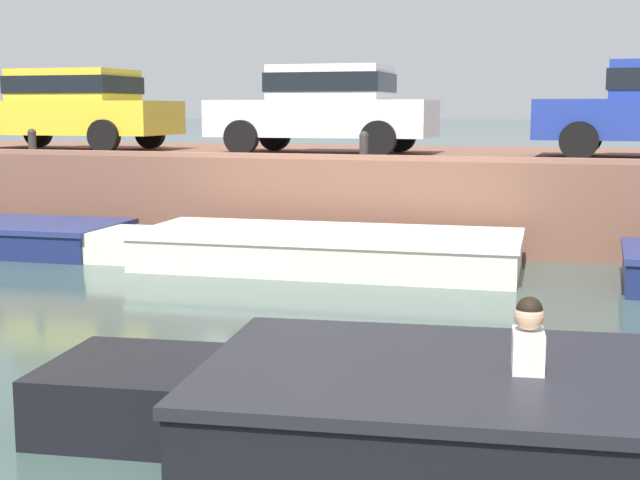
# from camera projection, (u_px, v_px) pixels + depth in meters

# --- Properties ---
(ground_plane) EXTENTS (400.00, 400.00, 0.00)m
(ground_plane) POSITION_uv_depth(u_px,v_px,m) (417.00, 357.00, 8.06)
(ground_plane) COLOR #384C47
(far_quay_wall) EXTENTS (60.00, 6.00, 1.45)m
(far_quay_wall) POSITION_uv_depth(u_px,v_px,m) (511.00, 193.00, 16.08)
(far_quay_wall) COLOR brown
(far_quay_wall) RESTS_ON ground
(far_wall_coping) EXTENTS (60.00, 0.24, 0.08)m
(far_wall_coping) POSITION_uv_depth(u_px,v_px,m) (494.00, 160.00, 13.25)
(far_wall_coping) COLOR #925F4C
(far_wall_coping) RESTS_ON far_quay_wall
(boat_moored_central_cream) EXTENTS (6.44, 2.38, 0.53)m
(boat_moored_central_cream) POSITION_uv_depth(u_px,v_px,m) (310.00, 249.00, 12.60)
(boat_moored_central_cream) COLOR silver
(boat_moored_central_cream) RESTS_ON ground
(motorboat_passing) EXTENTS (7.36, 2.96, 1.04)m
(motorboat_passing) POSITION_uv_depth(u_px,v_px,m) (622.00, 417.00, 5.67)
(motorboat_passing) COLOR black
(motorboat_passing) RESTS_ON ground
(car_leftmost_yellow) EXTENTS (4.21, 2.05, 1.54)m
(car_leftmost_yellow) POSITION_uv_depth(u_px,v_px,m) (70.00, 106.00, 17.29)
(car_leftmost_yellow) COLOR yellow
(car_leftmost_yellow) RESTS_ON far_quay_wall
(car_left_inner_white) EXTENTS (3.94, 1.95, 1.54)m
(car_left_inner_white) POSITION_uv_depth(u_px,v_px,m) (326.00, 106.00, 15.75)
(car_left_inner_white) COLOR white
(car_left_inner_white) RESTS_ON far_quay_wall
(mooring_bollard_west) EXTENTS (0.15, 0.15, 0.45)m
(mooring_bollard_west) POSITION_uv_depth(u_px,v_px,m) (32.00, 140.00, 15.74)
(mooring_bollard_west) COLOR #2D2B28
(mooring_bollard_west) RESTS_ON far_quay_wall
(mooring_bollard_mid) EXTENTS (0.15, 0.15, 0.45)m
(mooring_bollard_mid) POSITION_uv_depth(u_px,v_px,m) (364.00, 144.00, 13.95)
(mooring_bollard_mid) COLOR #2D2B28
(mooring_bollard_mid) RESTS_ON far_quay_wall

